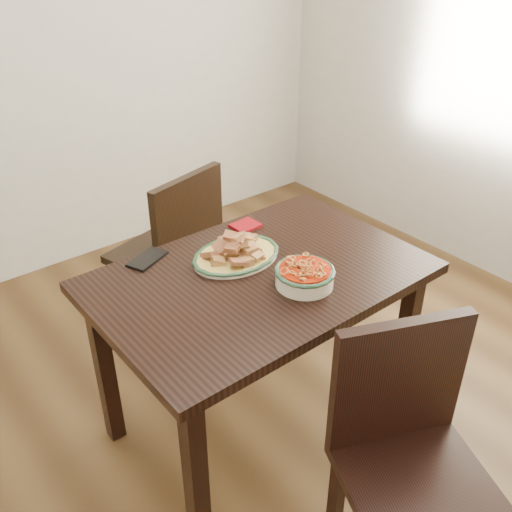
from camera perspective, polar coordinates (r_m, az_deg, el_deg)
floor at (r=2.58m, az=1.18°, el=-15.10°), size 3.50×3.50×0.00m
wall_back at (r=3.36m, az=-19.35°, el=19.94°), size 3.50×0.10×2.60m
dining_table at (r=2.11m, az=0.34°, el=-3.98°), size 1.18×0.78×0.75m
chair_far at (r=2.72m, az=-8.19°, el=0.83°), size 0.51×0.51×0.89m
chair_near at (r=1.84m, az=14.95°, el=-18.07°), size 0.55×0.55×0.89m
fish_plate at (r=2.11m, az=-2.02°, el=0.81°), size 0.34×0.27×0.11m
noodle_bowl at (r=1.97m, az=4.89°, el=-1.80°), size 0.21×0.21×0.08m
smartphone at (r=2.16m, az=-10.81°, el=-0.28°), size 0.17×0.14×0.01m
napkin at (r=2.35m, az=-1.05°, el=3.06°), size 0.11×0.10×0.01m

